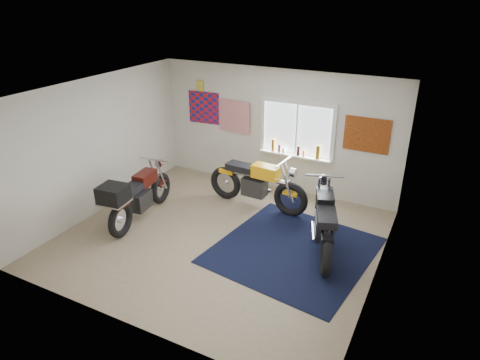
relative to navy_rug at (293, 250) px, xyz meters
The scene contains 10 objects.
ground 1.36m from the navy_rug, behind, with size 5.50×5.50×0.00m, color #9E896B.
room_shell 2.12m from the navy_rug, behind, with size 5.50×5.50×5.50m.
navy_rug is the anchor object (origin of this frame).
window_assembly 2.76m from the navy_rug, 110.43° to the left, with size 1.66×0.17×1.26m.
oil_bottles 2.53m from the navy_rug, 109.77° to the left, with size 1.10×0.09×0.30m.
flag_display 4.49m from the navy_rug, 145.07° to the left, with size 1.60×0.10×1.17m.
triumph_poster 2.81m from the navy_rug, 74.87° to the left, with size 0.90×0.03×0.70m, color #A54C14.
yellow_triumph 1.84m from the navy_rug, 136.66° to the left, with size 2.27×0.68×1.14m.
black_chrome_bike 0.72m from the navy_rug, 38.15° to the left, with size 0.98×2.16×1.15m.
maroon_tourer 3.15m from the navy_rug, behind, with size 0.74×2.13×1.08m.
Camera 1 is at (3.38, -5.84, 4.23)m, focal length 32.00 mm.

